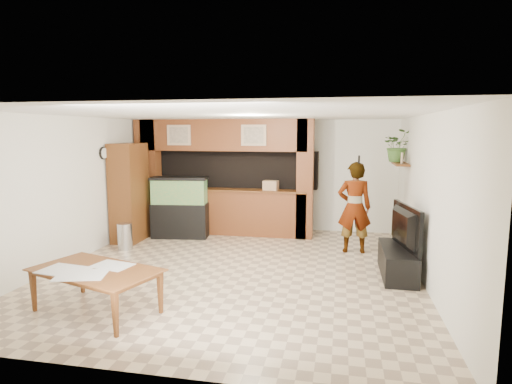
% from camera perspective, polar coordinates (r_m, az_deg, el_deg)
% --- Properties ---
extents(floor, '(6.50, 6.50, 0.00)m').
position_cam_1_polar(floor, '(7.40, -2.69, -10.29)').
color(floor, '#CBB28D').
rests_on(floor, ground).
extents(ceiling, '(6.50, 6.50, 0.00)m').
position_cam_1_polar(ceiling, '(7.03, -2.83, 10.27)').
color(ceiling, white).
rests_on(ceiling, wall_back).
extents(wall_back, '(6.00, 0.00, 6.00)m').
position_cam_1_polar(wall_back, '(10.26, 1.63, 2.30)').
color(wall_back, silver).
rests_on(wall_back, floor).
extents(wall_left, '(0.00, 6.50, 6.50)m').
position_cam_1_polar(wall_left, '(8.34, -23.18, 0.33)').
color(wall_left, silver).
rests_on(wall_left, floor).
extents(wall_right, '(0.00, 6.50, 6.50)m').
position_cam_1_polar(wall_right, '(7.01, 21.78, -0.95)').
color(wall_right, silver).
rests_on(wall_right, floor).
extents(partition, '(4.20, 0.99, 2.60)m').
position_cam_1_polar(partition, '(9.87, -4.41, 2.13)').
color(partition, brown).
rests_on(partition, floor).
extents(wall_clock, '(0.05, 0.25, 0.25)m').
position_cam_1_polar(wall_clock, '(9.11, -19.67, 4.90)').
color(wall_clock, black).
rests_on(wall_clock, wall_left).
extents(wall_shelf, '(0.25, 0.90, 0.04)m').
position_cam_1_polar(wall_shelf, '(8.86, 18.69, 3.57)').
color(wall_shelf, brown).
rests_on(wall_shelf, wall_right).
extents(pantry_cabinet, '(0.52, 0.85, 2.08)m').
position_cam_1_polar(pantry_cabinet, '(9.48, -16.55, -0.07)').
color(pantry_cabinet, brown).
rests_on(pantry_cabinet, floor).
extents(trash_can, '(0.29, 0.29, 0.53)m').
position_cam_1_polar(trash_can, '(8.92, -17.08, -5.68)').
color(trash_can, '#B2B2B7').
rests_on(trash_can, floor).
extents(aquarium, '(1.22, 0.46, 1.35)m').
position_cam_1_polar(aquarium, '(9.57, -10.13, -2.11)').
color(aquarium, black).
rests_on(aquarium, floor).
extents(tv_stand, '(0.50, 1.37, 0.46)m').
position_cam_1_polar(tv_stand, '(7.41, 18.32, -8.81)').
color(tv_stand, black).
rests_on(tv_stand, floor).
extents(television, '(0.39, 1.23, 0.71)m').
position_cam_1_polar(television, '(7.27, 18.53, -4.42)').
color(television, black).
rests_on(television, tv_stand).
extents(photo_frame, '(0.07, 0.16, 0.21)m').
position_cam_1_polar(photo_frame, '(8.66, 18.89, 4.29)').
color(photo_frame, tan).
rests_on(photo_frame, wall_shelf).
extents(potted_plant, '(0.67, 0.60, 0.66)m').
position_cam_1_polar(potted_plant, '(9.10, 18.39, 5.89)').
color(potted_plant, '#396026').
rests_on(potted_plant, wall_shelf).
extents(person, '(0.68, 0.47, 1.76)m').
position_cam_1_polar(person, '(8.44, 12.98, -2.02)').
color(person, '#9B7C55').
rests_on(person, floor).
extents(microphone, '(0.04, 0.10, 0.17)m').
position_cam_1_polar(microphone, '(8.17, 13.57, 4.20)').
color(microphone, black).
rests_on(microphone, person).
extents(dining_table, '(1.85, 1.37, 0.58)m').
position_cam_1_polar(dining_table, '(6.01, -20.73, -12.31)').
color(dining_table, brown).
rests_on(dining_table, floor).
extents(newspaper_a, '(0.68, 0.57, 0.01)m').
position_cam_1_polar(newspaper_a, '(5.76, -22.27, -10.20)').
color(newspaper_a, silver).
rests_on(newspaper_a, dining_table).
extents(newspaper_b, '(0.65, 0.51, 0.01)m').
position_cam_1_polar(newspaper_b, '(6.03, -24.20, -9.49)').
color(newspaper_b, silver).
rests_on(newspaper_b, dining_table).
extents(newspaper_c, '(0.56, 0.46, 0.01)m').
position_cam_1_polar(newspaper_c, '(6.00, -18.62, -9.27)').
color(newspaper_c, silver).
rests_on(newspaper_c, dining_table).
extents(counter_box, '(0.34, 0.25, 0.21)m').
position_cam_1_polar(counter_box, '(9.46, 1.99, 0.88)').
color(counter_box, tan).
rests_on(counter_box, partition).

